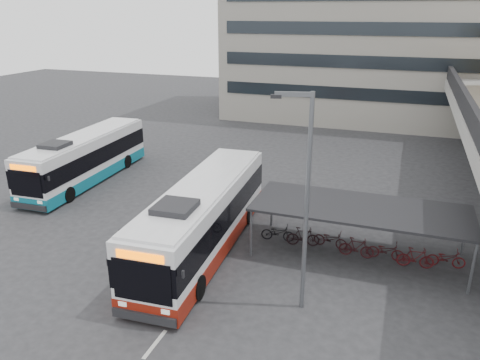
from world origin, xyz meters
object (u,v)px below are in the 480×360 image
(pedestrian, at_px, (123,245))
(lamp_post, at_px, (304,193))
(bus_teal, at_px, (86,158))
(bus_main, at_px, (203,218))

(pedestrian, xyz_separation_m, lamp_post, (8.62, -0.81, 4.09))
(bus_teal, bearing_deg, lamp_post, -31.88)
(bus_main, distance_m, lamp_post, 7.06)
(lamp_post, bearing_deg, pedestrian, 161.20)
(lamp_post, bearing_deg, bus_main, 137.32)
(bus_teal, relative_size, pedestrian, 7.23)
(pedestrian, height_order, lamp_post, lamp_post)
(pedestrian, bearing_deg, lamp_post, -77.57)
(bus_teal, xyz_separation_m, pedestrian, (8.60, -8.78, -0.79))
(lamp_post, bearing_deg, bus_teal, 137.44)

